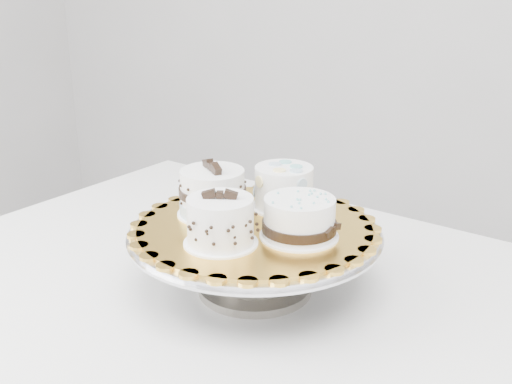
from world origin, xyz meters
The scene contains 7 objects.
table centered at (0.09, 0.25, 0.68)m, with size 1.36×1.00×0.75m.
cake_stand centered at (0.04, 0.27, 0.82)m, with size 0.37×0.37×0.10m.
cake_board centered at (0.04, 0.27, 0.85)m, with size 0.34×0.34×0.01m, color gold.
cake_swirl centered at (0.03, 0.19, 0.89)m, with size 0.12×0.12×0.08m.
cake_banded centered at (-0.04, 0.28, 0.89)m, with size 0.13×0.13×0.09m.
cake_dots centered at (0.04, 0.36, 0.89)m, with size 0.11×0.11×0.07m.
cake_ribbon centered at (0.11, 0.26, 0.88)m, with size 0.12×0.11×0.06m.
Camera 1 is at (0.45, -0.48, 1.22)m, focal length 45.00 mm.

